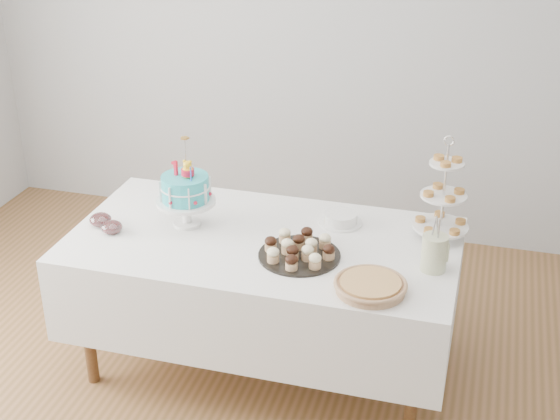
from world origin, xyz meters
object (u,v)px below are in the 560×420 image
(cupcake_tray, at_px, (299,249))
(jam_bowl_b, at_px, (101,220))
(pie, at_px, (370,286))
(utensil_pitcher, at_px, (434,252))
(pastry_plate, at_px, (341,221))
(plate_stack, at_px, (341,219))
(jam_bowl_a, at_px, (112,227))
(table, at_px, (263,278))
(birthday_cake, at_px, (186,202))
(tiered_stand, at_px, (444,196))

(cupcake_tray, height_order, jam_bowl_b, cupcake_tray)
(pie, xyz_separation_m, utensil_pitcher, (0.24, 0.27, 0.06))
(pastry_plate, bearing_deg, pie, -66.92)
(cupcake_tray, relative_size, pie, 1.21)
(plate_stack, height_order, jam_bowl_a, plate_stack)
(table, distance_m, plate_stack, 0.50)
(birthday_cake, height_order, tiered_stand, tiered_stand)
(tiered_stand, xyz_separation_m, pastry_plate, (-0.50, 0.01, -0.21))
(plate_stack, bearing_deg, pastry_plate, 102.43)
(pastry_plate, height_order, jam_bowl_a, jam_bowl_a)
(pie, xyz_separation_m, plate_stack, (-0.26, 0.59, 0.00))
(pie, xyz_separation_m, jam_bowl_a, (-1.34, 0.20, 0.00))
(pie, relative_size, plate_stack, 1.95)
(tiered_stand, height_order, plate_stack, tiered_stand)
(birthday_cake, bearing_deg, jam_bowl_b, -148.48)
(cupcake_tray, relative_size, tiered_stand, 0.73)
(birthday_cake, distance_m, jam_bowl_b, 0.45)
(utensil_pitcher, bearing_deg, table, -177.54)
(pastry_plate, distance_m, jam_bowl_a, 1.16)
(birthday_cake, relative_size, plate_stack, 2.79)
(tiered_stand, bearing_deg, cupcake_tray, -148.31)
(tiered_stand, relative_size, plate_stack, 3.23)
(cupcake_tray, xyz_separation_m, tiered_stand, (0.62, 0.38, 0.18))
(cupcake_tray, height_order, tiered_stand, tiered_stand)
(jam_bowl_a, xyz_separation_m, jam_bowl_b, (-0.09, 0.06, 0.00))
(birthday_cake, distance_m, utensil_pitcher, 1.26)
(table, xyz_separation_m, birthday_cake, (-0.42, 0.04, 0.35))
(birthday_cake, height_order, jam_bowl_a, birthday_cake)
(plate_stack, xyz_separation_m, pastry_plate, (-0.00, 0.01, -0.02))
(cupcake_tray, distance_m, pie, 0.43)
(table, height_order, cupcake_tray, cupcake_tray)
(pastry_plate, relative_size, jam_bowl_a, 2.07)
(pastry_plate, bearing_deg, birthday_cake, -163.14)
(birthday_cake, distance_m, jam_bowl_a, 0.39)
(table, xyz_separation_m, jam_bowl_a, (-0.75, -0.15, 0.26))
(tiered_stand, distance_m, utensil_pitcher, 0.36)
(table, relative_size, utensil_pitcher, 7.25)
(table, relative_size, jam_bowl_b, 17.05)
(utensil_pitcher, bearing_deg, plate_stack, 154.31)
(table, distance_m, pie, 0.73)
(plate_stack, bearing_deg, pie, -66.72)
(pie, relative_size, pastry_plate, 1.46)
(table, relative_size, cupcake_tray, 4.89)
(pie, distance_m, pastry_plate, 0.66)
(table, xyz_separation_m, utensil_pitcher, (0.84, -0.08, 0.32))
(pastry_plate, bearing_deg, utensil_pitcher, -34.09)
(cupcake_tray, bearing_deg, jam_bowl_a, -178.93)
(jam_bowl_b, bearing_deg, utensil_pitcher, 0.49)
(tiered_stand, distance_m, plate_stack, 0.54)
(pie, relative_size, jam_bowl_a, 3.04)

